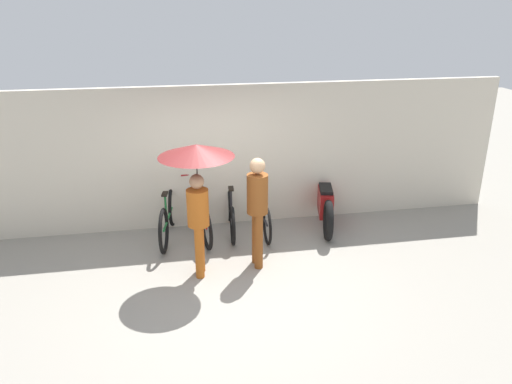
{
  "coord_description": "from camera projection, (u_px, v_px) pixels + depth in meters",
  "views": [
    {
      "loc": [
        -0.74,
        -6.33,
        3.92
      ],
      "look_at": [
        0.6,
        1.08,
        1.0
      ],
      "focal_mm": 35.0,
      "sensor_mm": 36.0,
      "label": 1
    }
  ],
  "objects": [
    {
      "name": "parked_bicycle_2",
      "position": [
        231.0,
        213.0,
        8.89
      ],
      "size": [
        0.44,
        1.64,
        1.02
      ],
      "rotation": [
        0.0,
        0.0,
        1.5
      ],
      "color": "black",
      "rests_on": "ground"
    },
    {
      "name": "parked_bicycle_3",
      "position": [
        262.0,
        213.0,
        8.9
      ],
      "size": [
        0.44,
        1.67,
        1.09
      ],
      "rotation": [
        0.0,
        0.0,
        1.55
      ],
      "color": "black",
      "rests_on": "ground"
    },
    {
      "name": "pedestrian_leading",
      "position": [
        197.0,
        171.0,
        7.12
      ],
      "size": [
        1.1,
        1.1,
        2.01
      ],
      "rotation": [
        0.0,
        0.0,
        -0.14
      ],
      "color": "#B25619",
      "rests_on": "ground"
    },
    {
      "name": "parked_bicycle_1",
      "position": [
        200.0,
        216.0,
        8.71
      ],
      "size": [
        0.44,
        1.7,
        1.0
      ],
      "rotation": [
        0.0,
        0.0,
        1.71
      ],
      "color": "black",
      "rests_on": "ground"
    },
    {
      "name": "parked_bicycle_0",
      "position": [
        168.0,
        217.0,
        8.65
      ],
      "size": [
        0.48,
        1.84,
        0.99
      ],
      "rotation": [
        0.0,
        0.0,
        1.41
      ],
      "color": "black",
      "rests_on": "ground"
    },
    {
      "name": "ground_plane",
      "position": [
        229.0,
        284.0,
        7.35
      ],
      "size": [
        30.0,
        30.0,
        0.0
      ],
      "primitive_type": "plane",
      "color": "gray"
    },
    {
      "name": "back_wall",
      "position": [
        211.0,
        157.0,
        8.9
      ],
      "size": [
        10.86,
        0.12,
        2.56
      ],
      "color": "beige",
      "rests_on": "ground"
    },
    {
      "name": "motorcycle",
      "position": [
        325.0,
        203.0,
        9.2
      ],
      "size": [
        0.73,
        2.04,
        0.92
      ],
      "rotation": [
        0.0,
        0.0,
        1.35
      ],
      "color": "black",
      "rests_on": "ground"
    },
    {
      "name": "pedestrian_center",
      "position": [
        257.0,
        204.0,
        7.5
      ],
      "size": [
        0.32,
        0.32,
        1.76
      ],
      "rotation": [
        0.0,
        0.0,
        0.05
      ],
      "color": "brown",
      "rests_on": "ground"
    }
  ]
}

